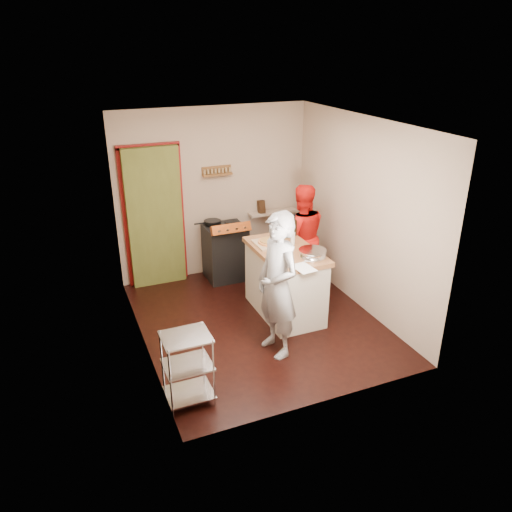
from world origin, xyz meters
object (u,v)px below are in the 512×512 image
Objects in this scene: person_red at (301,237)px; stove at (225,251)px; island at (285,280)px; wire_shelving at (188,366)px; person_stripe at (278,286)px.

stove is at bearing -22.71° from person_red.
island reaches higher than stove.
stove is 0.63× the size of person_red.
wire_shelving is at bearing -143.19° from island.
person_stripe is (-0.49, -0.80, 0.38)m from island.
stove reaches higher than wire_shelving.
wire_shelving is (-1.33, -2.62, -0.01)m from stove.
person_stripe is (-0.11, -2.14, 0.43)m from stove.
island is 0.93m from person_red.
stove is 2.94m from wire_shelving.
island reaches higher than wire_shelving.
person_stripe reaches higher than wire_shelving.
person_stripe is at bearing 66.76° from person_red.
island is 1.01m from person_stripe.
island is (0.38, -1.34, 0.05)m from stove.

